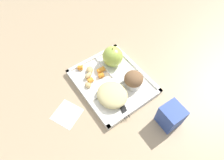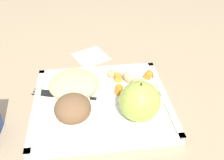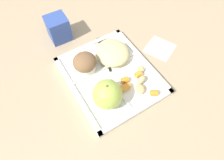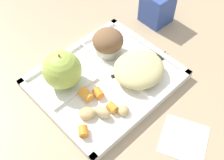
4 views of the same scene
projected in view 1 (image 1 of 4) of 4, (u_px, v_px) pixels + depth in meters
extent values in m
plane|color=tan|center=(112.00, 83.00, 0.78)|extent=(6.00, 6.00, 0.00)
cube|color=white|center=(112.00, 82.00, 0.77)|extent=(0.31, 0.26, 0.01)
cube|color=white|center=(86.00, 96.00, 0.72)|extent=(0.31, 0.01, 0.01)
cube|color=white|center=(136.00, 66.00, 0.81)|extent=(0.31, 0.01, 0.01)
cube|color=white|center=(93.00, 58.00, 0.83)|extent=(0.01, 0.26, 0.01)
cube|color=white|center=(136.00, 107.00, 0.70)|extent=(0.01, 0.26, 0.01)
cube|color=white|center=(117.00, 85.00, 0.75)|extent=(0.01, 0.24, 0.01)
cube|color=white|center=(104.00, 67.00, 0.81)|extent=(0.13, 0.01, 0.01)
sphere|color=#A8C14C|center=(113.00, 56.00, 0.79)|extent=(0.09, 0.09, 0.09)
cylinder|color=#4C381E|center=(113.00, 49.00, 0.75)|extent=(0.00, 0.00, 0.01)
cylinder|color=silver|center=(133.00, 83.00, 0.75)|extent=(0.07, 0.07, 0.03)
ellipsoid|color=brown|center=(134.00, 79.00, 0.73)|extent=(0.08, 0.08, 0.06)
cylinder|color=orange|center=(101.00, 75.00, 0.77)|extent=(0.02, 0.02, 0.02)
cylinder|color=orange|center=(91.00, 80.00, 0.76)|extent=(0.02, 0.02, 0.02)
cylinder|color=orange|center=(101.00, 70.00, 0.79)|extent=(0.02, 0.03, 0.02)
cylinder|color=orange|center=(80.00, 68.00, 0.80)|extent=(0.03, 0.03, 0.02)
ellipsoid|color=tan|center=(88.00, 76.00, 0.77)|extent=(0.03, 0.04, 0.02)
ellipsoid|color=tan|center=(90.00, 70.00, 0.79)|extent=(0.04, 0.04, 0.02)
ellipsoid|color=tan|center=(88.00, 85.00, 0.75)|extent=(0.04, 0.04, 0.02)
ellipsoid|color=#D6C684|center=(112.00, 95.00, 0.71)|extent=(0.12, 0.11, 0.04)
sphere|color=brown|center=(107.00, 101.00, 0.70)|extent=(0.03, 0.03, 0.03)
sphere|color=brown|center=(113.00, 95.00, 0.71)|extent=(0.04, 0.04, 0.04)
cube|color=black|center=(117.00, 94.00, 0.73)|extent=(0.10, 0.04, 0.00)
cube|color=black|center=(123.00, 109.00, 0.70)|extent=(0.04, 0.03, 0.00)
cylinder|color=black|center=(124.00, 117.00, 0.68)|extent=(0.02, 0.01, 0.00)
cylinder|color=black|center=(126.00, 116.00, 0.68)|extent=(0.02, 0.01, 0.00)
cylinder|color=black|center=(129.00, 115.00, 0.68)|extent=(0.02, 0.01, 0.00)
cube|color=#334C99|center=(171.00, 116.00, 0.65)|extent=(0.07, 0.07, 0.09)
cube|color=white|center=(67.00, 114.00, 0.70)|extent=(0.12, 0.12, 0.00)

